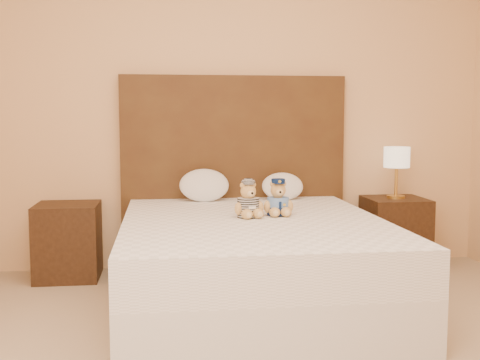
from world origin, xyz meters
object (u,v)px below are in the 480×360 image
at_px(lamp, 397,160).
at_px(teddy_police, 278,197).
at_px(nightstand_left, 68,241).
at_px(teddy_prisoner, 248,199).
at_px(nightstand_right, 395,233).
at_px(pillow_right, 283,185).
at_px(bed, 253,262).
at_px(pillow_left, 204,184).

height_order(lamp, teddy_police, lamp).
xyz_separation_m(nightstand_left, teddy_prisoner, (1.23, -0.75, 0.39)).
relative_size(nightstand_right, pillow_right, 1.73).
bearing_deg(lamp, bed, -147.38).
relative_size(nightstand_left, teddy_police, 2.35).
xyz_separation_m(bed, teddy_police, (0.18, 0.10, 0.39)).
bearing_deg(lamp, pillow_right, 178.08).
bearing_deg(nightstand_right, nightstand_left, 180.00).
bearing_deg(pillow_right, bed, -113.15).
relative_size(lamp, teddy_prisoner, 1.75).
distance_m(bed, lamp, 1.59).
xyz_separation_m(teddy_police, teddy_prisoner, (-0.20, -0.05, -0.00)).
height_order(bed, teddy_prisoner, teddy_prisoner).
xyz_separation_m(nightstand_left, lamp, (2.50, 0.00, 0.57)).
bearing_deg(nightstand_right, pillow_right, 178.08).
height_order(nightstand_left, nightstand_right, same).
height_order(pillow_left, pillow_right, pillow_left).
height_order(bed, teddy_police, teddy_police).
bearing_deg(teddy_police, teddy_prisoner, -168.85).
xyz_separation_m(bed, lamp, (1.25, 0.80, 0.57)).
bearing_deg(lamp, nightstand_right, 0.00).
xyz_separation_m(nightstand_left, pillow_right, (1.60, 0.03, 0.39)).
bearing_deg(teddy_police, lamp, 31.08).
bearing_deg(lamp, pillow_left, 178.85).
bearing_deg(teddy_police, bed, -152.89).
relative_size(nightstand_right, lamp, 1.38).
distance_m(bed, pillow_left, 0.96).
bearing_deg(teddy_prisoner, pillow_right, 48.83).
distance_m(nightstand_left, teddy_police, 1.64).
distance_m(nightstand_left, nightstand_right, 2.50).
bearing_deg(teddy_police, pillow_right, 74.29).
xyz_separation_m(teddy_prisoner, pillow_right, (0.38, 0.78, -0.00)).
xyz_separation_m(nightstand_right, pillow_left, (-1.50, 0.03, 0.41)).
distance_m(bed, nightstand_right, 1.48).
relative_size(nightstand_left, nightstand_right, 1.00).
distance_m(bed, pillow_right, 0.98).
bearing_deg(lamp, teddy_prisoner, -149.56).
height_order(teddy_police, teddy_prisoner, teddy_police).
relative_size(bed, teddy_police, 8.55).
height_order(nightstand_right, teddy_police, teddy_police).
height_order(teddy_police, pillow_left, pillow_left).
bearing_deg(bed, teddy_prisoner, 113.04).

